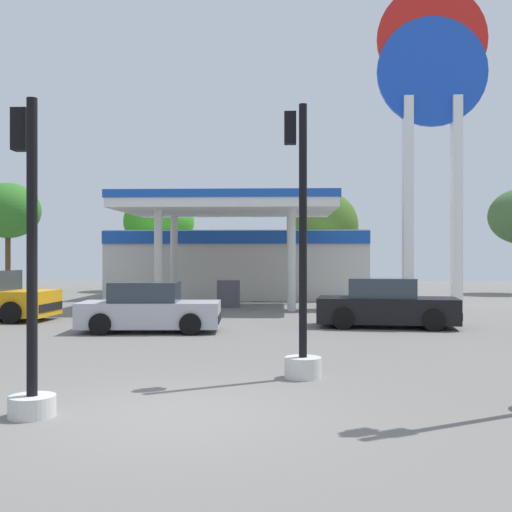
# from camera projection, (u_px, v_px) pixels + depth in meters

# --- Properties ---
(ground_plane) EXTENTS (90.00, 90.00, 0.00)m
(ground_plane) POSITION_uv_depth(u_px,v_px,m) (172.00, 414.00, 8.48)
(ground_plane) COLOR slate
(ground_plane) RESTS_ON ground
(gas_station) EXTENTS (12.54, 12.72, 4.54)m
(gas_station) POSITION_uv_depth(u_px,v_px,m) (238.00, 258.00, 31.66)
(gas_station) COLOR beige
(gas_station) RESTS_ON ground
(station_pole_sign) EXTENTS (4.70, 0.56, 13.75)m
(station_pole_sign) POSITION_uv_depth(u_px,v_px,m) (432.00, 97.00, 27.08)
(station_pole_sign) COLOR white
(station_pole_sign) RESTS_ON ground
(car_0) EXTENTS (4.26, 2.25, 1.46)m
(car_0) POSITION_uv_depth(u_px,v_px,m) (386.00, 305.00, 18.79)
(car_0) COLOR black
(car_0) RESTS_ON ground
(car_4) EXTENTS (3.96, 1.94, 1.39)m
(car_4) POSITION_uv_depth(u_px,v_px,m) (149.00, 309.00, 17.67)
(car_4) COLOR black
(car_4) RESTS_ON ground
(traffic_signal_1) EXTENTS (0.65, 0.68, 4.76)m
(traffic_signal_1) POSITION_uv_depth(u_px,v_px,m) (301.00, 293.00, 11.04)
(traffic_signal_1) COLOR silver
(traffic_signal_1) RESTS_ON ground
(traffic_signal_3) EXTENTS (0.63, 0.66, 4.21)m
(traffic_signal_3) POSITION_uv_depth(u_px,v_px,m) (30.00, 305.00, 8.39)
(traffic_signal_3) COLOR silver
(traffic_signal_3) RESTS_ON ground
(tree_0) EXTENTS (3.79, 3.79, 6.40)m
(tree_0) POSITION_uv_depth(u_px,v_px,m) (8.00, 211.00, 37.30)
(tree_0) COLOR brown
(tree_0) RESTS_ON ground
(tree_1) EXTENTS (4.25, 4.25, 5.95)m
(tree_1) POSITION_uv_depth(u_px,v_px,m) (159.00, 222.00, 38.37)
(tree_1) COLOR brown
(tree_1) RESTS_ON ground
(tree_2) EXTENTS (3.75, 3.75, 5.87)m
(tree_2) POSITION_uv_depth(u_px,v_px,m) (326.00, 227.00, 37.35)
(tree_2) COLOR brown
(tree_2) RESTS_ON ground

